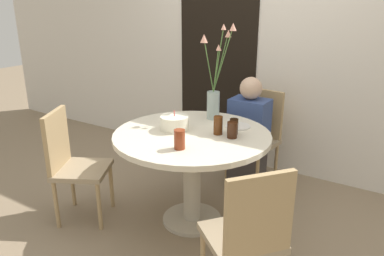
{
  "coord_description": "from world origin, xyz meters",
  "views": [
    {
      "loc": [
        1.41,
        -2.23,
        1.71
      ],
      "look_at": [
        0.0,
        0.0,
        0.8
      ],
      "focal_mm": 35.0,
      "sensor_mm": 36.0,
      "label": 1
    }
  ],
  "objects_px": {
    "chair_right_flank": "(248,233)",
    "drink_glass_0": "(218,125)",
    "side_plate": "(238,126)",
    "drink_glass_3": "(232,130)",
    "drink_glass_1": "(179,139)",
    "person_boy": "(248,137)",
    "drink_glass_2": "(234,126)",
    "chair_left_flank": "(72,160)",
    "birthday_cake": "(174,123)",
    "chair_near_front": "(258,132)",
    "flower_vase": "(215,89)"
  },
  "relations": [
    {
      "from": "chair_near_front",
      "to": "chair_left_flank",
      "type": "bearing_deg",
      "value": -116.5
    },
    {
      "from": "chair_right_flank",
      "to": "drink_glass_3",
      "type": "relative_size",
      "value": 7.55
    },
    {
      "from": "drink_glass_0",
      "to": "drink_glass_3",
      "type": "bearing_deg",
      "value": -5.84
    },
    {
      "from": "chair_near_front",
      "to": "chair_left_flank",
      "type": "distance_m",
      "value": 1.71
    },
    {
      "from": "side_plate",
      "to": "drink_glass_0",
      "type": "xyz_separation_m",
      "value": [
        -0.05,
        -0.23,
        0.06
      ]
    },
    {
      "from": "chair_left_flank",
      "to": "flower_vase",
      "type": "relative_size",
      "value": 1.16
    },
    {
      "from": "chair_right_flank",
      "to": "drink_glass_0",
      "type": "distance_m",
      "value": 0.94
    },
    {
      "from": "chair_near_front",
      "to": "drink_glass_2",
      "type": "xyz_separation_m",
      "value": [
        0.13,
        -0.79,
        0.31
      ]
    },
    {
      "from": "birthday_cake",
      "to": "flower_vase",
      "type": "bearing_deg",
      "value": 73.23
    },
    {
      "from": "flower_vase",
      "to": "person_boy",
      "type": "bearing_deg",
      "value": 68.17
    },
    {
      "from": "chair_left_flank",
      "to": "flower_vase",
      "type": "bearing_deg",
      "value": -71.69
    },
    {
      "from": "flower_vase",
      "to": "chair_near_front",
      "type": "bearing_deg",
      "value": 71.81
    },
    {
      "from": "drink_glass_0",
      "to": "person_boy",
      "type": "distance_m",
      "value": 0.78
    },
    {
      "from": "flower_vase",
      "to": "chair_right_flank",
      "type": "bearing_deg",
      "value": -52.1
    },
    {
      "from": "drink_glass_2",
      "to": "person_boy",
      "type": "relative_size",
      "value": 0.11
    },
    {
      "from": "drink_glass_2",
      "to": "person_boy",
      "type": "height_order",
      "value": "person_boy"
    },
    {
      "from": "side_plate",
      "to": "drink_glass_0",
      "type": "distance_m",
      "value": 0.24
    },
    {
      "from": "person_boy",
      "to": "birthday_cake",
      "type": "bearing_deg",
      "value": -109.27
    },
    {
      "from": "chair_left_flank",
      "to": "drink_glass_3",
      "type": "xyz_separation_m",
      "value": [
        1.14,
        0.52,
        0.31
      ]
    },
    {
      "from": "flower_vase",
      "to": "drink_glass_2",
      "type": "bearing_deg",
      "value": -38.96
    },
    {
      "from": "chair_left_flank",
      "to": "birthday_cake",
      "type": "relative_size",
      "value": 4.19
    },
    {
      "from": "birthday_cake",
      "to": "side_plate",
      "type": "distance_m",
      "value": 0.5
    },
    {
      "from": "side_plate",
      "to": "drink_glass_3",
      "type": "relative_size",
      "value": 1.65
    },
    {
      "from": "chair_left_flank",
      "to": "side_plate",
      "type": "height_order",
      "value": "chair_left_flank"
    },
    {
      "from": "drink_glass_2",
      "to": "flower_vase",
      "type": "bearing_deg",
      "value": 141.04
    },
    {
      "from": "person_boy",
      "to": "drink_glass_2",
      "type": "bearing_deg",
      "value": -76.55
    },
    {
      "from": "chair_left_flank",
      "to": "drink_glass_3",
      "type": "height_order",
      "value": "chair_left_flank"
    },
    {
      "from": "chair_right_flank",
      "to": "drink_glass_0",
      "type": "xyz_separation_m",
      "value": [
        -0.57,
        0.68,
        0.32
      ]
    },
    {
      "from": "side_plate",
      "to": "drink_glass_0",
      "type": "bearing_deg",
      "value": -103.06
    },
    {
      "from": "drink_glass_0",
      "to": "drink_glass_1",
      "type": "relative_size",
      "value": 1.02
    },
    {
      "from": "chair_left_flank",
      "to": "drink_glass_1",
      "type": "relative_size",
      "value": 6.72
    },
    {
      "from": "side_plate",
      "to": "drink_glass_3",
      "type": "height_order",
      "value": "drink_glass_3"
    },
    {
      "from": "chair_near_front",
      "to": "flower_vase",
      "type": "relative_size",
      "value": 1.16
    },
    {
      "from": "birthday_cake",
      "to": "flower_vase",
      "type": "xyz_separation_m",
      "value": [
        0.12,
        0.41,
        0.2
      ]
    },
    {
      "from": "chair_right_flank",
      "to": "flower_vase",
      "type": "height_order",
      "value": "flower_vase"
    },
    {
      "from": "drink_glass_0",
      "to": "drink_glass_3",
      "type": "relative_size",
      "value": 1.15
    },
    {
      "from": "chair_right_flank",
      "to": "flower_vase",
      "type": "xyz_separation_m",
      "value": [
        -0.78,
        1.0,
        0.5
      ]
    },
    {
      "from": "chair_near_front",
      "to": "drink_glass_3",
      "type": "distance_m",
      "value": 0.94
    },
    {
      "from": "chair_near_front",
      "to": "chair_right_flank",
      "type": "xyz_separation_m",
      "value": [
        0.6,
        -1.54,
        0.0
      ]
    },
    {
      "from": "chair_left_flank",
      "to": "side_plate",
      "type": "distance_m",
      "value": 1.34
    },
    {
      "from": "drink_glass_3",
      "to": "birthday_cake",
      "type": "bearing_deg",
      "value": -170.42
    },
    {
      "from": "chair_near_front",
      "to": "drink_glass_0",
      "type": "bearing_deg",
      "value": -79.25
    },
    {
      "from": "chair_right_flank",
      "to": "side_plate",
      "type": "distance_m",
      "value": 1.08
    },
    {
      "from": "chair_left_flank",
      "to": "chair_right_flank",
      "type": "bearing_deg",
      "value": -123.56
    },
    {
      "from": "person_boy",
      "to": "chair_left_flank",
      "type": "bearing_deg",
      "value": -127.82
    },
    {
      "from": "birthday_cake",
      "to": "drink_glass_1",
      "type": "bearing_deg",
      "value": -50.13
    },
    {
      "from": "drink_glass_1",
      "to": "chair_left_flank",
      "type": "bearing_deg",
      "value": -171.17
    },
    {
      "from": "drink_glass_0",
      "to": "chair_left_flank",
      "type": "bearing_deg",
      "value": -152.15
    },
    {
      "from": "side_plate",
      "to": "drink_glass_1",
      "type": "xyz_separation_m",
      "value": [
        -0.13,
        -0.62,
        0.06
      ]
    },
    {
      "from": "drink_glass_1",
      "to": "person_boy",
      "type": "height_order",
      "value": "person_boy"
    }
  ]
}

